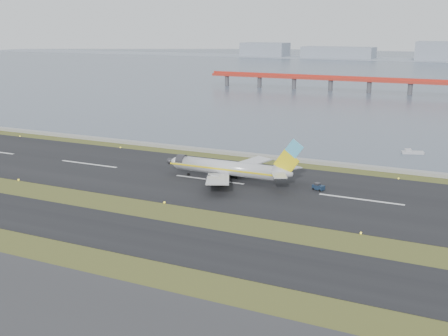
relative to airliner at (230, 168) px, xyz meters
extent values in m
plane|color=#334017|center=(-5.42, -31.34, -3.46)|extent=(1000.00, 1000.00, 0.00)
cube|color=black|center=(-5.42, -43.34, -3.41)|extent=(1000.00, 18.00, 0.10)
cube|color=black|center=(-5.42, -1.34, -3.41)|extent=(1000.00, 45.00, 0.10)
cube|color=gray|center=(-5.42, 28.66, -2.96)|extent=(1000.00, 2.50, 1.00)
cube|color=#424F5F|center=(-5.42, 428.66, -3.46)|extent=(1400.00, 800.00, 1.30)
cube|color=red|center=(14.58, 218.66, 4.04)|extent=(260.00, 5.00, 1.60)
cube|color=red|center=(14.58, 218.66, 5.54)|extent=(260.00, 0.40, 1.40)
cylinder|color=#4C4C51|center=(-81.42, 218.66, -0.46)|extent=(2.80, 2.80, 7.00)
cylinder|color=#4C4C51|center=(14.58, 218.66, -0.46)|extent=(2.80, 2.80, 7.00)
cube|color=#8994A3|center=(-5.42, 588.66, -3.46)|extent=(1400.00, 80.00, 1.00)
cube|color=#8994A3|center=(-225.42, 588.66, 5.54)|extent=(60.00, 35.00, 18.00)
cube|color=#8994A3|center=(-125.42, 588.66, 3.54)|extent=(90.00, 35.00, 14.00)
cube|color=#8994A3|center=(4.58, 588.66, 7.54)|extent=(70.00, 35.00, 22.00)
cylinder|color=silver|center=(-1.50, 0.00, 0.04)|extent=(28.00, 3.80, 3.80)
cone|color=silver|center=(-17.10, 0.00, 0.04)|extent=(3.20, 3.80, 3.80)
cone|color=silver|center=(14.70, 0.00, 0.34)|extent=(5.00, 3.80, 3.80)
cube|color=yellow|center=(-1.50, -1.92, 0.04)|extent=(31.00, 0.06, 0.45)
cube|color=yellow|center=(-1.50, 1.92, 0.04)|extent=(31.00, 0.06, 0.45)
cube|color=silver|center=(0.70, -8.50, -0.66)|extent=(11.31, 15.89, 1.66)
cube|color=silver|center=(0.70, 8.50, -0.66)|extent=(11.31, 15.89, 1.66)
cylinder|color=#323136|center=(-1.00, -6.00, -1.86)|extent=(4.20, 2.10, 2.10)
cylinder|color=#323136|center=(-1.00, 6.00, -1.86)|extent=(4.20, 2.10, 2.10)
cube|color=yellow|center=(15.50, 0.00, 3.24)|extent=(6.80, 0.35, 6.85)
cube|color=#55C3F1|center=(17.40, 0.00, 6.94)|extent=(4.85, 0.37, 4.90)
cube|color=silver|center=(15.00, -3.80, 0.84)|extent=(5.64, 6.80, 0.22)
cube|color=silver|center=(15.00, 3.80, 0.84)|extent=(5.64, 6.80, 0.22)
cylinder|color=black|center=(-12.50, 0.00, -3.01)|extent=(0.80, 0.28, 0.80)
cylinder|color=black|center=(0.00, -2.80, -2.91)|extent=(1.00, 0.38, 1.00)
cylinder|color=black|center=(0.00, 2.80, -2.91)|extent=(1.00, 0.38, 1.00)
cube|color=#16263D|center=(23.35, 1.86, -2.65)|extent=(3.26, 2.51, 1.08)
cube|color=#323136|center=(23.01, 1.99, -1.93)|extent=(1.65, 1.70, 0.63)
cylinder|color=black|center=(22.17, 1.52, -3.14)|extent=(0.69, 0.47, 0.63)
cylinder|color=black|center=(22.66, 2.88, -3.14)|extent=(0.69, 0.47, 0.63)
cylinder|color=black|center=(24.04, 0.85, -3.14)|extent=(0.69, 0.47, 0.63)
cylinder|color=black|center=(24.53, 2.21, -3.14)|extent=(0.69, 0.47, 0.63)
cube|color=#B5B4B9|center=(38.55, 54.78, -3.07)|extent=(7.10, 4.30, 0.87)
cube|color=#B5B4B9|center=(37.19, 54.29, -2.30)|extent=(2.35, 2.11, 0.87)
camera|label=1|loc=(60.42, -128.38, 36.07)|focal=45.00mm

